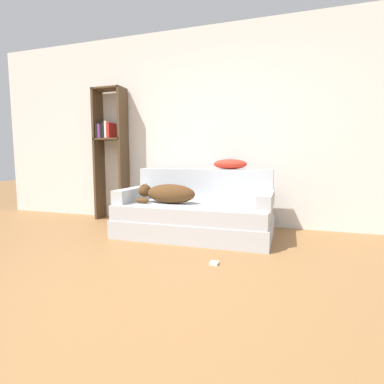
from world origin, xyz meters
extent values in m
plane|color=olive|center=(0.00, 0.00, 0.00)|extent=(20.00, 20.00, 0.00)
cube|color=silver|center=(0.00, 2.58, 1.35)|extent=(7.05, 0.06, 2.70)
cube|color=#B2B7BC|center=(0.04, 1.83, 0.11)|extent=(1.81, 0.93, 0.21)
cube|color=#B2B7BC|center=(0.04, 1.82, 0.30)|extent=(1.77, 0.89, 0.17)
cube|color=#B2B7BC|center=(0.04, 2.22, 0.59)|extent=(1.77, 0.15, 0.40)
cube|color=#B2B7BC|center=(-0.79, 1.82, 0.47)|extent=(0.15, 0.74, 0.16)
cube|color=#B2B7BC|center=(0.87, 1.82, 0.47)|extent=(0.15, 0.74, 0.16)
ellipsoid|color=#513319|center=(-0.24, 1.76, 0.50)|extent=(0.60, 0.25, 0.23)
sphere|color=#513319|center=(-0.59, 1.76, 0.53)|extent=(0.16, 0.16, 0.16)
cone|color=#513319|center=(-0.59, 1.72, 0.59)|extent=(0.05, 0.05, 0.07)
cone|color=#513319|center=(-0.59, 1.81, 0.59)|extent=(0.05, 0.05, 0.07)
ellipsoid|color=#513319|center=(-0.56, 1.65, 0.42)|extent=(0.18, 0.06, 0.07)
cube|color=silver|center=(0.34, 1.79, 0.40)|extent=(0.39, 0.32, 0.02)
ellipsoid|color=red|center=(0.38, 2.23, 0.85)|extent=(0.43, 0.21, 0.13)
cube|color=#4C3823|center=(-1.68, 2.40, 0.97)|extent=(0.04, 0.26, 1.95)
cube|color=#4C3823|center=(-1.24, 2.40, 0.97)|extent=(0.04, 0.26, 1.95)
cube|color=#4C3823|center=(-1.46, 2.40, 1.94)|extent=(0.45, 0.26, 0.02)
cube|color=#4C3823|center=(-1.46, 2.40, 1.21)|extent=(0.45, 0.26, 0.02)
cube|color=black|center=(-1.63, 2.38, 1.32)|extent=(0.03, 0.20, 0.20)
cube|color=#753384|center=(-1.59, 2.38, 1.32)|extent=(0.04, 0.20, 0.21)
cube|color=black|center=(-1.55, 2.38, 1.32)|extent=(0.03, 0.20, 0.20)
cube|color=black|center=(-1.51, 2.38, 1.33)|extent=(0.03, 0.20, 0.22)
cube|color=silver|center=(-1.47, 2.38, 1.34)|extent=(0.03, 0.20, 0.24)
cube|color=red|center=(-1.43, 2.38, 1.33)|extent=(0.04, 0.20, 0.22)
cube|color=silver|center=(0.50, 0.93, 0.01)|extent=(0.07, 0.07, 0.03)
camera|label=1|loc=(1.10, -1.54, 0.92)|focal=28.00mm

